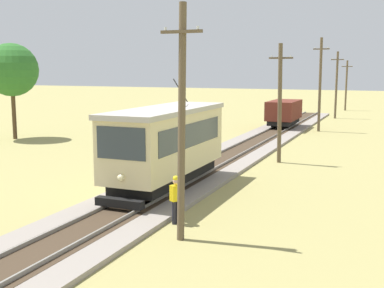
{
  "coord_description": "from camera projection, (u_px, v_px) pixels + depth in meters",
  "views": [
    {
      "loc": [
        9.56,
        -1.31,
        5.58
      ],
      "look_at": [
        -0.38,
        22.66,
        1.59
      ],
      "focal_mm": 46.23,
      "sensor_mm": 36.0,
      "label": 1
    }
  ],
  "objects": [
    {
      "name": "freight_car",
      "position": [
        284.0,
        112.0,
        45.47
      ],
      "size": [
        2.4,
        5.2,
        2.31
      ],
      "color": "maroon",
      "rests_on": "rail_right"
    },
    {
      "name": "utility_pole_distant",
      "position": [
        336.0,
        84.0,
        54.89
      ],
      "size": [
        1.4,
        0.35,
        7.41
      ],
      "color": "brown",
      "rests_on": "ground"
    },
    {
      "name": "utility_pole_mid",
      "position": [
        280.0,
        102.0,
        28.85
      ],
      "size": [
        1.4,
        0.6,
        7.01
      ],
      "color": "brown",
      "rests_on": "ground"
    },
    {
      "name": "red_tram",
      "position": [
        166.0,
        144.0,
        22.39
      ],
      "size": [
        2.6,
        8.54,
        4.79
      ],
      "color": "beige",
      "rests_on": "rail_right"
    },
    {
      "name": "utility_pole_near_tram",
      "position": [
        182.0,
        121.0,
        15.78
      ],
      "size": [
        1.4,
        0.49,
        7.63
      ],
      "color": "brown",
      "rests_on": "ground"
    },
    {
      "name": "track_worker",
      "position": [
        176.0,
        197.0,
        17.76
      ],
      "size": [
        0.4,
        0.45,
        1.78
      ],
      "rotation": [
        0.0,
        0.0,
        2.62
      ],
      "color": "black",
      "rests_on": "ground"
    },
    {
      "name": "utility_pole_far",
      "position": [
        320.0,
        84.0,
        43.33
      ],
      "size": [
        1.4,
        0.5,
        8.22
      ],
      "color": "brown",
      "rests_on": "ground"
    },
    {
      "name": "utility_pole_horizon",
      "position": [
        346.0,
        85.0,
        65.38
      ],
      "size": [
        1.4,
        0.36,
        6.59
      ],
      "color": "brown",
      "rests_on": "ground"
    },
    {
      "name": "tree_left_near",
      "position": [
        12.0,
        70.0,
        38.57
      ],
      "size": [
        4.14,
        4.14,
        7.53
      ],
      "color": "#4C3823",
      "rests_on": "ground"
    }
  ]
}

